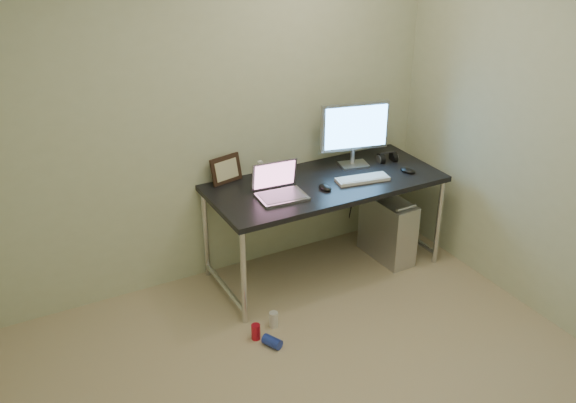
{
  "coord_description": "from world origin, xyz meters",
  "views": [
    {
      "loc": [
        -1.55,
        -2.27,
        2.69
      ],
      "look_at": [
        0.22,
        1.02,
        0.85
      ],
      "focal_mm": 40.0,
      "sensor_mm": 36.0,
      "label": 1
    }
  ],
  "objects": [
    {
      "name": "wall_back",
      "position": [
        0.0,
        1.75,
        1.25
      ],
      "size": [
        3.5,
        0.02,
        2.5
      ],
      "primitive_type": "cube",
      "color": "beige",
      "rests_on": "ground"
    },
    {
      "name": "can_white",
      "position": [
        0.04,
        0.89,
        0.06
      ],
      "size": [
        0.07,
        0.07,
        0.11
      ],
      "primitive_type": "cylinder",
      "rotation": [
        0.0,
        0.0,
        0.18
      ],
      "color": "silver",
      "rests_on": "ground"
    },
    {
      "name": "can_blue",
      "position": [
        -0.06,
        0.71,
        0.03
      ],
      "size": [
        0.12,
        0.14,
        0.07
      ],
      "primitive_type": "cylinder",
      "rotation": [
        1.57,
        0.0,
        0.44
      ],
      "color": "#2236A9",
      "rests_on": "ground"
    },
    {
      "name": "desk",
      "position": [
        0.72,
        1.37,
        0.68
      ],
      "size": [
        1.74,
        0.76,
        0.75
      ],
      "color": "black",
      "rests_on": "ground"
    },
    {
      "name": "webcam",
      "position": [
        0.34,
        1.66,
        0.84
      ],
      "size": [
        0.05,
        0.04,
        0.13
      ],
      "rotation": [
        0.0,
        0.0,
        -0.11
      ],
      "color": "silver",
      "rests_on": "desk"
    },
    {
      "name": "monitor",
      "position": [
        1.07,
        1.52,
        1.04
      ],
      "size": [
        0.53,
        0.2,
        0.5
      ],
      "rotation": [
        0.0,
        0.0,
        -0.23
      ],
      "color": "#B1B3B9",
      "rests_on": "desk"
    },
    {
      "name": "keyboard",
      "position": [
        0.97,
        1.25,
        0.76
      ],
      "size": [
        0.41,
        0.19,
        0.02
      ],
      "primitive_type": "cube",
      "rotation": [
        0.0,
        0.0,
        -0.17
      ],
      "color": "silver",
      "rests_on": "desk"
    },
    {
      "name": "laptop",
      "position": [
        0.31,
        1.32,
        0.8
      ],
      "size": [
        0.35,
        0.3,
        0.23
      ],
      "rotation": [
        0.0,
        0.0,
        -0.08
      ],
      "color": "#B1B3B9",
      "rests_on": "desk"
    },
    {
      "name": "cable_b",
      "position": [
        1.3,
        1.68,
        0.38
      ],
      "size": [
        0.02,
        0.11,
        0.71
      ],
      "primitive_type": "cylinder",
      "rotation": [
        0.14,
        0.0,
        0.09
      ],
      "color": "black",
      "rests_on": "ground"
    },
    {
      "name": "cable_a",
      "position": [
        1.21,
        1.7,
        0.4
      ],
      "size": [
        0.01,
        0.16,
        0.69
      ],
      "primitive_type": "cylinder",
      "rotation": [
        0.21,
        0.0,
        0.0
      ],
      "color": "black",
      "rests_on": "ground"
    },
    {
      "name": "mouse_right",
      "position": [
        1.36,
        1.22,
        0.77
      ],
      "size": [
        0.11,
        0.14,
        0.04
      ],
      "primitive_type": "ellipsoid",
      "rotation": [
        0.0,
        0.0,
        0.28
      ],
      "color": "black",
      "rests_on": "desk"
    },
    {
      "name": "picture_frame",
      "position": [
        0.08,
        1.7,
        0.85
      ],
      "size": [
        0.26,
        0.13,
        0.2
      ],
      "primitive_type": "cube",
      "rotation": [
        -0.21,
        0.0,
        0.23
      ],
      "color": "black",
      "rests_on": "desk"
    },
    {
      "name": "tower_computer",
      "position": [
        1.26,
        1.28,
        0.26
      ],
      "size": [
        0.23,
        0.5,
        0.54
      ],
      "rotation": [
        0.0,
        0.0,
        0.04
      ],
      "color": "#B4B4B8",
      "rests_on": "ground"
    },
    {
      "name": "can_red",
      "position": [
        -0.12,
        0.83,
        0.05
      ],
      "size": [
        0.08,
        0.08,
        0.11
      ],
      "primitive_type": "cylinder",
      "rotation": [
        0.0,
        0.0,
        -0.49
      ],
      "color": "red",
      "rests_on": "ground"
    },
    {
      "name": "mouse_left",
      "position": [
        0.65,
        1.25,
        0.77
      ],
      "size": [
        0.08,
        0.12,
        0.04
      ],
      "primitive_type": "ellipsoid",
      "rotation": [
        0.0,
        0.0,
        -0.01
      ],
      "color": "black",
      "rests_on": "desk"
    },
    {
      "name": "headphones",
      "position": [
        1.34,
        1.46,
        0.78
      ],
      "size": [
        0.16,
        0.1,
        0.1
      ],
      "rotation": [
        0.0,
        0.0,
        -0.15
      ],
      "color": "black",
      "rests_on": "desk"
    }
  ]
}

